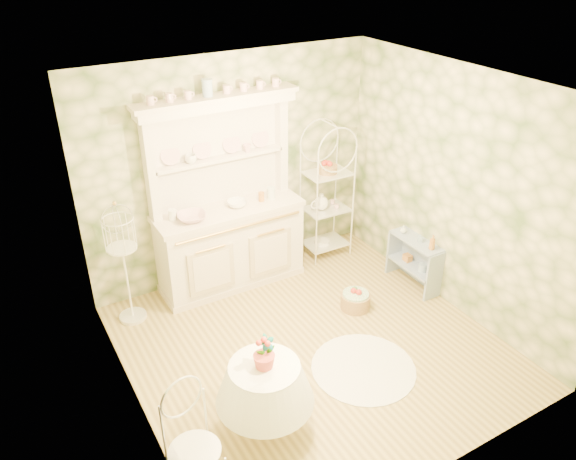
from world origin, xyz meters
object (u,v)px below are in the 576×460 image
bakers_rack (327,187)px  side_shelf (414,264)px  birdcage_stand (124,260)px  floor_basket (355,301)px  round_table (265,402)px  kitchen_dresser (228,198)px  cafe_chair (194,450)px

bakers_rack → side_shelf: bearing=-65.0°
birdcage_stand → floor_basket: birdcage_stand is taller
bakers_rack → round_table: bearing=-132.0°
round_table → floor_basket: bearing=31.0°
kitchen_dresser → round_table: (-0.74, -2.24, -0.83)m
round_table → bakers_rack: bearing=46.8°
round_table → floor_basket: (1.72, 1.04, -0.22)m
birdcage_stand → floor_basket: size_ratio=5.14×
side_shelf → cafe_chair: cafe_chair is taller
cafe_chair → floor_basket: (2.47, 1.32, -0.37)m
side_shelf → floor_basket: size_ratio=2.21×
floor_basket → kitchen_dresser: bearing=129.3°
floor_basket → round_table: bearing=-149.0°
side_shelf → floor_basket: side_shelf is taller
birdcage_stand → side_shelf: bearing=-18.4°
round_table → birdcage_stand: (-0.54, 2.14, 0.44)m
bakers_rack → round_table: (-2.10, -2.24, -0.65)m
round_table → cafe_chair: (-0.74, -0.28, 0.15)m
kitchen_dresser → bakers_rack: (1.37, 0.00, -0.18)m
kitchen_dresser → round_table: bearing=-108.2°
kitchen_dresser → floor_basket: (0.99, -1.20, -1.05)m
cafe_chair → floor_basket: size_ratio=3.14×
kitchen_dresser → side_shelf: size_ratio=3.50×
bakers_rack → birdcage_stand: bakers_rack is taller
round_table → floor_basket: size_ratio=2.14×
cafe_chair → birdcage_stand: birdcage_stand is taller
side_shelf → cafe_chair: size_ratio=0.71×
round_table → floor_basket: 2.02m
side_shelf → floor_basket: (-0.89, -0.05, -0.19)m
bakers_rack → floor_basket: size_ratio=6.51×
round_table → cafe_chair: cafe_chair is taller
bakers_rack → floor_basket: bakers_rack is taller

